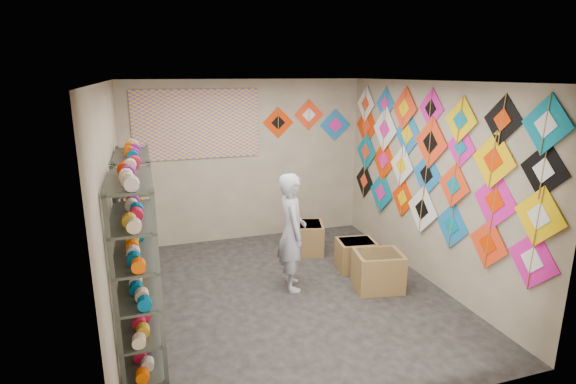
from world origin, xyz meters
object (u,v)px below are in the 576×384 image
object	(u,v)px
shelf_rack_front	(138,272)
carton_c	(307,238)
carton_a	(378,271)
carton_b	(356,255)
shelf_rack_back	(138,229)
shopkeeper	(292,232)

from	to	relation	value
shelf_rack_front	carton_c	size ratio (longest dim) A/B	3.47
carton_a	carton_b	world-z (taller)	carton_a
shelf_rack_front	shelf_rack_back	world-z (taller)	same
shelf_rack_back	shopkeeper	distance (m)	1.93
carton_a	carton_c	bearing A→B (deg)	117.61
carton_b	carton_c	xyz separation A→B (m)	(-0.46, 0.83, 0.02)
shelf_rack_front	shelf_rack_back	distance (m)	1.30
shelf_rack_back	carton_a	xyz separation A→B (m)	(2.98, -0.64, -0.70)
shelf_rack_front	shopkeeper	size ratio (longest dim) A/B	1.21
shopkeeper	carton_c	distance (m)	1.37
shelf_rack_front	shopkeeper	bearing A→B (deg)	28.83
carton_b	carton_c	distance (m)	0.95
carton_a	carton_b	distance (m)	0.65
carton_a	shelf_rack_front	bearing A→B (deg)	-157.10
carton_c	shelf_rack_back	bearing A→B (deg)	-145.82
shelf_rack_front	carton_c	world-z (taller)	shelf_rack_front
shelf_rack_front	carton_b	distance (m)	3.33
carton_b	carton_c	world-z (taller)	carton_c
carton_b	shelf_rack_back	bearing A→B (deg)	-171.88
carton_a	carton_b	size ratio (longest dim) A/B	1.14
shelf_rack_back	carton_c	size ratio (longest dim) A/B	3.47
shelf_rack_front	carton_b	size ratio (longest dim) A/B	3.57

